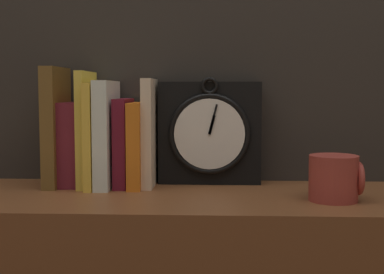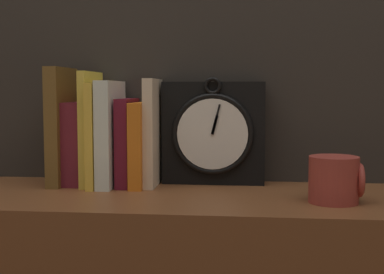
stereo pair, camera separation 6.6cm
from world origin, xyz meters
The scene contains 10 objects.
clock centered at (0.03, 0.13, 0.95)m, with size 0.23×0.07×0.23m.
book_slot0_brown centered at (-0.30, 0.09, 0.96)m, with size 0.03×0.14×0.26m.
book_slot1_maroon centered at (-0.26, 0.10, 0.92)m, with size 0.04×0.12×0.18m.
book_slot2_yellow centered at (-0.23, 0.09, 0.96)m, with size 0.02×0.14×0.25m.
book_slot3_yellow centered at (-0.21, 0.09, 0.94)m, with size 0.02×0.16×0.22m.
book_slot4_white centered at (-0.19, 0.09, 0.95)m, with size 0.03×0.15×0.23m.
book_slot5_maroon centered at (-0.15, 0.10, 0.93)m, with size 0.03×0.13×0.19m.
book_slot6_orange centered at (-0.12, 0.09, 0.92)m, with size 0.03×0.14×0.18m.
book_slot7_cream centered at (-0.10, 0.10, 0.95)m, with size 0.02×0.13×0.23m.
mug centered at (0.27, -0.04, 0.88)m, with size 0.10×0.09×0.09m.
Camera 1 is at (0.05, -1.04, 1.04)m, focal length 50.00 mm.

